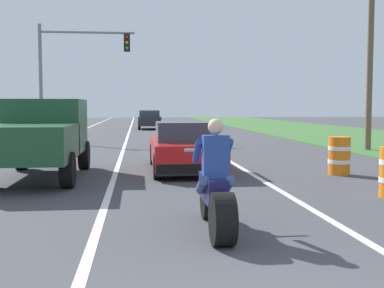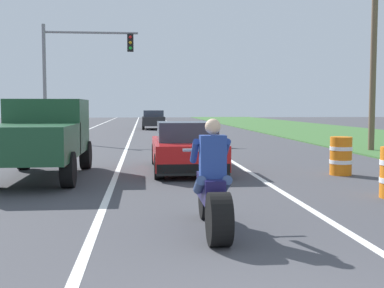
# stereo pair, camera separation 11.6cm
# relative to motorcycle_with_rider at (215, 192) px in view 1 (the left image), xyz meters

# --- Properties ---
(lane_stripe_left_solid) EXTENTS (0.14, 120.00, 0.01)m
(lane_stripe_left_solid) POSITION_rel_motorcycle_with_rider_xyz_m (-5.27, 16.25, -0.59)
(lane_stripe_left_solid) COLOR white
(lane_stripe_left_solid) RESTS_ON ground
(lane_stripe_right_solid) EXTENTS (0.14, 120.00, 0.01)m
(lane_stripe_right_solid) POSITION_rel_motorcycle_with_rider_xyz_m (1.93, 16.25, -0.59)
(lane_stripe_right_solid) COLOR white
(lane_stripe_right_solid) RESTS_ON ground
(lane_stripe_centre_dashed) EXTENTS (0.14, 120.00, 0.01)m
(lane_stripe_centre_dashed) POSITION_rel_motorcycle_with_rider_xyz_m (-1.67, 16.25, -0.59)
(lane_stripe_centre_dashed) COLOR white
(lane_stripe_centre_dashed) RESTS_ON ground
(motorcycle_with_rider) EXTENTS (0.70, 2.21, 1.62)m
(motorcycle_with_rider) POSITION_rel_motorcycle_with_rider_xyz_m (0.00, 0.00, 0.00)
(motorcycle_with_rider) COLOR black
(motorcycle_with_rider) RESTS_ON ground
(sports_car_red) EXTENTS (1.84, 4.30, 1.37)m
(sports_car_red) POSITION_rel_motorcycle_with_rider_xyz_m (0.23, 6.87, 0.04)
(sports_car_red) COLOR red
(sports_car_red) RESTS_ON ground
(pickup_truck_left_lane_dark_green) EXTENTS (2.02, 4.80, 1.98)m
(pickup_truck_left_lane_dark_green) POSITION_rel_motorcycle_with_rider_xyz_m (-3.48, 5.88, 0.51)
(pickup_truck_left_lane_dark_green) COLOR #1E4C2D
(pickup_truck_left_lane_dark_green) RESTS_ON ground
(traffic_light_mast_near) EXTENTS (4.89, 0.34, 6.00)m
(traffic_light_mast_near) POSITION_rel_motorcycle_with_rider_xyz_m (-4.47, 19.41, 3.42)
(traffic_light_mast_near) COLOR gray
(traffic_light_mast_near) RESTS_ON ground
(utility_pole_roadside) EXTENTS (0.24, 0.24, 7.58)m
(utility_pole_roadside) POSITION_rel_motorcycle_with_rider_xyz_m (8.11, 12.11, 3.20)
(utility_pole_roadside) COLOR brown
(utility_pole_roadside) RESTS_ON ground
(construction_barrel_mid) EXTENTS (0.58, 0.58, 1.00)m
(construction_barrel_mid) POSITION_rel_motorcycle_with_rider_xyz_m (4.18, 5.63, -0.09)
(construction_barrel_mid) COLOR orange
(construction_barrel_mid) RESTS_ON ground
(distant_car_far_ahead) EXTENTS (1.80, 4.00, 1.50)m
(distant_car_far_ahead) POSITION_rel_motorcycle_with_rider_xyz_m (-0.14, 32.88, 0.18)
(distant_car_far_ahead) COLOR #262628
(distant_car_far_ahead) RESTS_ON ground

